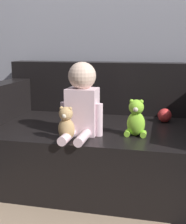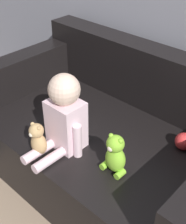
{
  "view_description": "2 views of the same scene",
  "coord_description": "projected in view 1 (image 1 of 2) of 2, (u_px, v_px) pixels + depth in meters",
  "views": [
    {
      "loc": [
        0.43,
        -2.07,
        0.96
      ],
      "look_at": [
        -0.05,
        -0.02,
        0.5
      ],
      "focal_mm": 50.0,
      "sensor_mm": 36.0,
      "label": 1
    },
    {
      "loc": [
        0.97,
        -1.15,
        1.58
      ],
      "look_at": [
        -0.09,
        -0.01,
        0.5
      ],
      "focal_mm": 50.0,
      "sensor_mm": 36.0,
      "label": 2
    }
  ],
  "objects": [
    {
      "name": "ground_plane",
      "position": [
        100.0,
        179.0,
        2.27
      ],
      "size": [
        12.0,
        12.0,
        0.0
      ],
      "primitive_type": "plane",
      "color": "#4C4742"
    },
    {
      "name": "wall_back",
      "position": [
        116.0,
        2.0,
        2.55
      ],
      "size": [
        8.0,
        0.05,
        2.6
      ],
      "color": "#93939E",
      "rests_on": "ground_plane"
    },
    {
      "name": "couch",
      "position": [
        102.0,
        138.0,
        2.26
      ],
      "size": [
        1.65,
        0.99,
        0.82
      ],
      "color": "black",
      "rests_on": "ground_plane"
    },
    {
      "name": "person_baby",
      "position": [
        82.0,
        102.0,
        1.9
      ],
      "size": [
        0.27,
        0.36,
        0.45
      ],
      "color": "silver",
      "rests_on": "couch"
    },
    {
      "name": "teddy_bear_brown",
      "position": [
        66.0,
        124.0,
        1.79
      ],
      "size": [
        0.1,
        0.09,
        0.2
      ],
      "color": "tan",
      "rests_on": "couch"
    },
    {
      "name": "plush_toy_side",
      "position": [
        136.0,
        119.0,
        1.88
      ],
      "size": [
        0.13,
        0.1,
        0.23
      ],
      "color": "#8CD133",
      "rests_on": "couch"
    },
    {
      "name": "toy_ball",
      "position": [
        165.0,
        115.0,
        2.23
      ],
      "size": [
        0.1,
        0.1,
        0.1
      ],
      "color": "red",
      "rests_on": "couch"
    }
  ]
}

